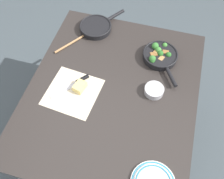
{
  "coord_description": "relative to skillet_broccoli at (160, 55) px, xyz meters",
  "views": [
    {
      "loc": [
        -0.78,
        -0.22,
        2.06
      ],
      "look_at": [
        0.0,
        0.0,
        0.77
      ],
      "focal_mm": 40.0,
      "sensor_mm": 36.0,
      "label": 1
    }
  ],
  "objects": [
    {
      "name": "parchment_sheet",
      "position": [
        -0.41,
        0.47,
        -0.03
      ],
      "size": [
        0.33,
        0.34,
        0.0
      ],
      "color": "beige",
      "rests_on": "dining_table_red"
    },
    {
      "name": "cheese_block",
      "position": [
        -0.37,
        0.43,
        -0.01
      ],
      "size": [
        0.09,
        0.08,
        0.04
      ],
      "color": "#EFD67A",
      "rests_on": "dining_table_red"
    },
    {
      "name": "skillet_eggs",
      "position": [
        0.15,
        0.49,
        -0.01
      ],
      "size": [
        0.34,
        0.28,
        0.04
      ],
      "rotation": [
        0.0,
        0.0,
        5.69
      ],
      "color": "black",
      "rests_on": "dining_table_red"
    },
    {
      "name": "skillet_broccoli",
      "position": [
        0.0,
        0.0,
        0.0
      ],
      "size": [
        0.34,
        0.26,
        0.08
      ],
      "rotation": [
        0.0,
        0.0,
        3.69
      ],
      "color": "black",
      "rests_on": "dining_table_red"
    },
    {
      "name": "grater_knife",
      "position": [
        -0.35,
        0.47,
        -0.02
      ],
      "size": [
        0.23,
        0.19,
        0.02
      ],
      "rotation": [
        0.0,
        0.0,
        2.46
      ],
      "color": "silver",
      "rests_on": "dining_table_red"
    },
    {
      "name": "wooden_spoon",
      "position": [
        0.04,
        0.56,
        -0.02
      ],
      "size": [
        0.32,
        0.23,
        0.02
      ],
      "rotation": [
        0.0,
        0.0,
        5.69
      ],
      "color": "#A87A4C",
      "rests_on": "dining_table_red"
    },
    {
      "name": "ground_plane",
      "position": [
        -0.34,
        0.23,
        -0.78
      ],
      "size": [
        14.0,
        14.0,
        0.0
      ],
      "primitive_type": "plane",
      "color": "#424C51"
    },
    {
      "name": "dining_table_red",
      "position": [
        -0.34,
        0.23,
        -0.1
      ],
      "size": [
        1.25,
        1.03,
        0.75
      ],
      "color": "#2D2826",
      "rests_on": "ground_plane"
    },
    {
      "name": "prep_bowl_steel",
      "position": [
        -0.27,
        -0.01,
        -0.01
      ],
      "size": [
        0.12,
        0.12,
        0.04
      ],
      "color": "#B7B7BC",
      "rests_on": "dining_table_red"
    }
  ]
}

